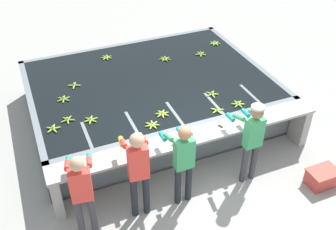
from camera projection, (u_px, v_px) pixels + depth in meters
ground_plane at (195, 180)px, 7.25m from camera, size 80.00×80.00×0.00m
wash_tank at (150, 96)px, 8.73m from camera, size 5.08×3.80×0.88m
work_ledge at (191, 146)px, 7.04m from camera, size 5.08×0.45×0.88m
worker_0 at (82, 189)px, 5.77m from camera, size 0.48×0.74×1.60m
worker_1 at (138, 167)px, 6.05m from camera, size 0.46×0.73×1.71m
worker_2 at (183, 158)px, 6.32m from camera, size 0.40×0.71×1.61m
worker_3 at (252, 136)px, 6.72m from camera, size 0.42×0.72×1.63m
banana_bunch_floating_0 at (162, 114)px, 7.41m from camera, size 0.28×0.28×0.08m
banana_bunch_floating_1 at (53, 129)px, 7.04m from camera, size 0.27×0.28×0.08m
banana_bunch_floating_2 at (238, 104)px, 7.67m from camera, size 0.27×0.28×0.08m
banana_bunch_floating_3 at (165, 59)px, 9.18m from camera, size 0.28×0.27×0.08m
banana_bunch_floating_4 at (217, 110)px, 7.51m from camera, size 0.28×0.27×0.08m
banana_bunch_floating_5 at (64, 99)px, 7.81m from camera, size 0.28×0.28×0.08m
banana_bunch_floating_6 at (106, 57)px, 9.23m from camera, size 0.28×0.27×0.08m
banana_bunch_floating_7 at (152, 125)px, 7.14m from camera, size 0.27×0.28×0.08m
banana_bunch_floating_8 at (215, 43)px, 9.84m from camera, size 0.28×0.28×0.08m
banana_bunch_floating_9 at (201, 54)px, 9.37m from camera, size 0.27×0.28×0.08m
banana_bunch_floating_10 at (68, 120)px, 7.26m from camera, size 0.28×0.27×0.08m
banana_bunch_floating_11 at (91, 120)px, 7.26m from camera, size 0.28×0.27×0.08m
banana_bunch_floating_12 at (212, 94)px, 7.96m from camera, size 0.28×0.27×0.08m
banana_bunch_floating_13 at (74, 85)px, 8.23m from camera, size 0.27×0.27×0.08m
knife_0 at (224, 128)px, 7.07m from camera, size 0.17×0.33×0.02m
crate at (322, 177)px, 7.07m from camera, size 0.55×0.39×0.32m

